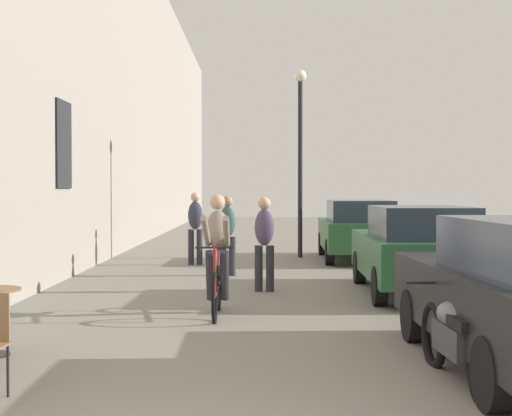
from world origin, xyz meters
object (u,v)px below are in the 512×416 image
cyclist_on_bicycle (217,258)px  street_lamp (300,139)px  pedestrian_mid (228,231)px  parked_car_second (417,249)px  pedestrian_near (265,238)px  parked_motorcycle (457,340)px  parked_car_third (358,229)px  pedestrian_far (195,224)px

cyclist_on_bicycle → street_lamp: street_lamp is taller
pedestrian_mid → parked_car_second: size_ratio=0.39×
pedestrian_near → street_lamp: street_lamp is taller
pedestrian_near → parked_car_second: pedestrian_near is taller
pedestrian_mid → parked_car_second: bearing=-40.3°
parked_motorcycle → parked_car_second: bearing=81.5°
pedestrian_mid → parked_car_third: bearing=46.9°
cyclist_on_bicycle → parked_car_third: cyclist_on_bicycle is taller
cyclist_on_bicycle → pedestrian_far: (-0.88, 7.06, 0.16)m
pedestrian_near → street_lamp: size_ratio=0.34×
cyclist_on_bicycle → pedestrian_mid: 4.84m
pedestrian_near → street_lamp: bearing=81.3°
street_lamp → parked_car_third: size_ratio=1.14×
cyclist_on_bicycle → pedestrian_far: bearing=97.1°
cyclist_on_bicycle → parked_car_second: bearing=31.9°
pedestrian_far → cyclist_on_bicycle: bearing=-82.9°
parked_car_third → pedestrian_mid: bearing=-133.1°
street_lamp → parked_car_third: street_lamp is taller
pedestrian_far → parked_car_second: pedestrian_far is taller
pedestrian_mid → pedestrian_far: 2.37m
pedestrian_near → parked_car_second: size_ratio=0.39×
pedestrian_far → parked_motorcycle: size_ratio=0.80×
street_lamp → pedestrian_mid: bearing=-112.7°
cyclist_on_bicycle → street_lamp: (1.71, 9.00, 2.30)m
cyclist_on_bicycle → parked_car_third: bearing=69.2°
street_lamp → parked_motorcycle: bearing=-86.9°
pedestrian_near → pedestrian_mid: bearing=106.9°
pedestrian_mid → parked_motorcycle: 9.02m
pedestrian_far → street_lamp: size_ratio=0.35×
cyclist_on_bicycle → parked_motorcycle: 4.53m
pedestrian_mid → pedestrian_far: size_ratio=0.96×
parked_car_second → parked_car_third: 6.18m
pedestrian_mid → street_lamp: 5.01m
cyclist_on_bicycle → parked_car_second: 3.85m
pedestrian_near → parked_motorcycle: 6.50m
pedestrian_mid → pedestrian_far: bearing=110.8°
parked_car_third → parked_motorcycle: parked_car_third is taller
cyclist_on_bicycle → parked_motorcycle: size_ratio=0.82×
cyclist_on_bicycle → parked_motorcycle: cyclist_on_bicycle is taller
pedestrian_far → street_lamp: bearing=37.0°
cyclist_on_bicycle → street_lamp: size_ratio=0.36×
parked_car_second → parked_car_third: parked_car_third is taller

